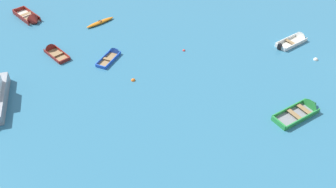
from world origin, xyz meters
TOP-DOWN VIEW (x-y plane):
  - rowboat_maroon_foreground_center at (-18.22, 30.78)m, footprint 4.52×3.48m
  - kayak_orange_outer_right at (-10.46, 32.22)m, footprint 2.35×3.26m
  - rowboat_white_far_left at (10.68, 34.19)m, footprint 3.44×3.83m
  - rowboat_green_near_left at (11.11, 23.42)m, footprint 3.96×4.11m
  - rowboat_blue_far_right at (-6.69, 26.77)m, footprint 1.55×3.40m
  - rowboat_maroon_far_back at (-12.78, 25.75)m, footprint 3.53×2.76m
  - mooring_buoy_outer_edge at (-3.50, 23.49)m, footprint 0.38×0.38m
  - mooring_buoy_trailing at (12.32, 31.04)m, footprint 0.43×0.43m
  - mooring_buoy_central at (-0.23, 29.30)m, footprint 0.29×0.29m

SIDE VIEW (x-z plane):
  - mooring_buoy_outer_edge at x=-3.50m, z-range -0.19..0.19m
  - mooring_buoy_trailing at x=12.32m, z-range -0.22..0.22m
  - mooring_buoy_central at x=-0.23m, z-range -0.14..0.14m
  - rowboat_blue_far_right at x=-6.69m, z-range -0.37..0.65m
  - rowboat_maroon_far_back at x=-12.78m, z-range -0.40..0.71m
  - kayak_orange_outer_right at x=-10.46m, z-range -0.01..0.33m
  - rowboat_white_far_left at x=10.68m, z-range -0.42..0.78m
  - rowboat_green_near_left at x=11.11m, z-range -0.48..0.87m
  - rowboat_maroon_foreground_center at x=-18.22m, z-range -0.45..0.92m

